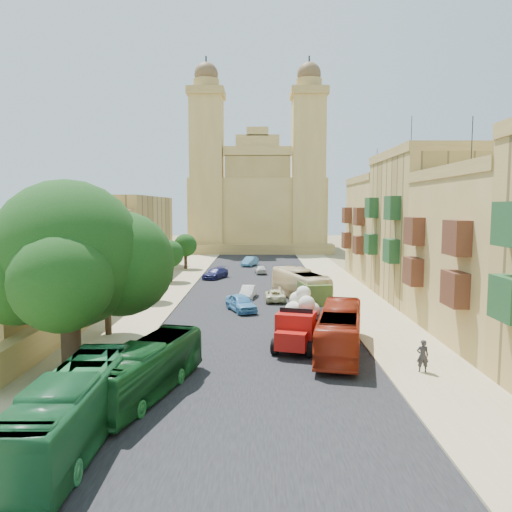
{
  "coord_description": "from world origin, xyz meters",
  "views": [
    {
      "loc": [
        0.29,
        -21.31,
        8.7
      ],
      "look_at": [
        0.0,
        26.0,
        4.0
      ],
      "focal_mm": 35.0,
      "sensor_mm": 36.0,
      "label": 1
    }
  ],
  "objects_px": {
    "red_truck": "(300,320)",
    "bus_red_east": "(340,330)",
    "ficus_tree": "(70,260)",
    "street_tree_d": "(185,245)",
    "car_blue_b": "(250,261)",
    "street_tree_a": "(107,282)",
    "street_tree_b": "(147,267)",
    "bus_green_south": "(72,410)",
    "pedestrian_c": "(353,311)",
    "car_cream": "(275,295)",
    "car_white_a": "(248,292)",
    "bus_green_north": "(146,369)",
    "street_tree_c": "(170,254)",
    "bus_cream_east": "(300,284)",
    "church": "(258,202)",
    "car_white_b": "(261,269)",
    "car_dkblue": "(215,273)",
    "olive_pickup": "(311,293)",
    "pedestrian_a": "(423,356)",
    "car_blue_a": "(241,303)"
  },
  "relations": [
    {
      "from": "street_tree_d",
      "to": "pedestrian_a",
      "type": "distance_m",
      "value": 47.66
    },
    {
      "from": "car_white_a",
      "to": "bus_green_south",
      "type": "bearing_deg",
      "value": -93.52
    },
    {
      "from": "car_blue_a",
      "to": "car_blue_b",
      "type": "relative_size",
      "value": 1.03
    },
    {
      "from": "red_truck",
      "to": "bus_red_east",
      "type": "height_order",
      "value": "red_truck"
    },
    {
      "from": "red_truck",
      "to": "car_white_b",
      "type": "relative_size",
      "value": 1.98
    },
    {
      "from": "bus_green_south",
      "to": "car_dkblue",
      "type": "bearing_deg",
      "value": 87.3
    },
    {
      "from": "red_truck",
      "to": "car_dkblue",
      "type": "height_order",
      "value": "red_truck"
    },
    {
      "from": "street_tree_d",
      "to": "car_cream",
      "type": "bearing_deg",
      "value": -63.75
    },
    {
      "from": "street_tree_a",
      "to": "olive_pickup",
      "type": "relative_size",
      "value": 1.0
    },
    {
      "from": "bus_red_east",
      "to": "car_blue_b",
      "type": "height_order",
      "value": "bus_red_east"
    },
    {
      "from": "ficus_tree",
      "to": "bus_red_east",
      "type": "distance_m",
      "value": 15.68
    },
    {
      "from": "car_white_a",
      "to": "car_cream",
      "type": "height_order",
      "value": "car_white_a"
    },
    {
      "from": "street_tree_a",
      "to": "bus_green_north",
      "type": "height_order",
      "value": "street_tree_a"
    },
    {
      "from": "street_tree_a",
      "to": "car_cream",
      "type": "height_order",
      "value": "street_tree_a"
    },
    {
      "from": "red_truck",
      "to": "car_cream",
      "type": "xyz_separation_m",
      "value": [
        -1.1,
        14.74,
        -1.06
      ]
    },
    {
      "from": "ficus_tree",
      "to": "bus_red_east",
      "type": "relative_size",
      "value": 1.02
    },
    {
      "from": "street_tree_d",
      "to": "car_blue_b",
      "type": "height_order",
      "value": "street_tree_d"
    },
    {
      "from": "street_tree_d",
      "to": "red_truck",
      "type": "height_order",
      "value": "street_tree_d"
    },
    {
      "from": "street_tree_d",
      "to": "bus_red_east",
      "type": "xyz_separation_m",
      "value": [
        15.11,
        -40.24,
        -1.92
      ]
    },
    {
      "from": "bus_cream_east",
      "to": "church",
      "type": "bearing_deg",
      "value": -102.14
    },
    {
      "from": "church",
      "to": "car_white_a",
      "type": "height_order",
      "value": "church"
    },
    {
      "from": "car_blue_a",
      "to": "car_blue_b",
      "type": "xyz_separation_m",
      "value": [
        0.15,
        31.88,
        -0.04
      ]
    },
    {
      "from": "street_tree_a",
      "to": "bus_red_east",
      "type": "height_order",
      "value": "street_tree_a"
    },
    {
      "from": "street_tree_a",
      "to": "olive_pickup",
      "type": "distance_m",
      "value": 18.32
    },
    {
      "from": "pedestrian_c",
      "to": "olive_pickup",
      "type": "bearing_deg",
      "value": -172.8
    },
    {
      "from": "street_tree_a",
      "to": "bus_red_east",
      "type": "relative_size",
      "value": 0.55
    },
    {
      "from": "ficus_tree",
      "to": "street_tree_b",
      "type": "bearing_deg",
      "value": 91.69
    },
    {
      "from": "street_tree_c",
      "to": "car_dkblue",
      "type": "xyz_separation_m",
      "value": [
        5.0,
        2.52,
        -2.59
      ]
    },
    {
      "from": "ficus_tree",
      "to": "street_tree_a",
      "type": "xyz_separation_m",
      "value": [
        -0.59,
        7.99,
        -2.33
      ]
    },
    {
      "from": "bus_green_north",
      "to": "street_tree_c",
      "type": "bearing_deg",
      "value": 112.67
    },
    {
      "from": "bus_green_north",
      "to": "pedestrian_a",
      "type": "height_order",
      "value": "bus_green_north"
    },
    {
      "from": "bus_red_east",
      "to": "car_white_a",
      "type": "relative_size",
      "value": 2.84
    },
    {
      "from": "car_white_a",
      "to": "car_white_b",
      "type": "height_order",
      "value": "car_white_a"
    },
    {
      "from": "church",
      "to": "bus_green_north",
      "type": "distance_m",
      "value": 78.21
    },
    {
      "from": "pedestrian_a",
      "to": "car_blue_b",
      "type": "bearing_deg",
      "value": -76.37
    },
    {
      "from": "street_tree_d",
      "to": "ficus_tree",
      "type": "bearing_deg",
      "value": -89.23
    },
    {
      "from": "bus_green_south",
      "to": "street_tree_b",
      "type": "bearing_deg",
      "value": 96.46
    },
    {
      "from": "ficus_tree",
      "to": "car_cream",
      "type": "xyz_separation_m",
      "value": [
        11.2,
        20.09,
        -5.42
      ]
    },
    {
      "from": "bus_green_south",
      "to": "pedestrian_c",
      "type": "height_order",
      "value": "bus_green_south"
    },
    {
      "from": "bus_green_north",
      "to": "car_white_b",
      "type": "relative_size",
      "value": 2.69
    },
    {
      "from": "street_tree_d",
      "to": "olive_pickup",
      "type": "relative_size",
      "value": 0.9
    },
    {
      "from": "car_white_a",
      "to": "car_dkblue",
      "type": "bearing_deg",
      "value": 115.93
    },
    {
      "from": "ficus_tree",
      "to": "bus_green_north",
      "type": "xyz_separation_m",
      "value": [
        4.48,
        -3.01,
        -4.72
      ]
    },
    {
      "from": "ficus_tree",
      "to": "car_white_b",
      "type": "bearing_deg",
      "value": 75.69
    },
    {
      "from": "street_tree_a",
      "to": "street_tree_b",
      "type": "bearing_deg",
      "value": 90.0
    },
    {
      "from": "church",
      "to": "car_blue_b",
      "type": "distance_m",
      "value": 28.59
    },
    {
      "from": "car_white_a",
      "to": "car_blue_b",
      "type": "xyz_separation_m",
      "value": [
        -0.31,
        25.59,
        0.1
      ]
    },
    {
      "from": "street_tree_c",
      "to": "car_blue_b",
      "type": "bearing_deg",
      "value": 59.93
    },
    {
      "from": "red_truck",
      "to": "car_blue_b",
      "type": "xyz_separation_m",
      "value": [
        -3.94,
        42.08,
        -0.93
      ]
    },
    {
      "from": "pedestrian_c",
      "to": "street_tree_a",
      "type": "bearing_deg",
      "value": -92.3
    }
  ]
}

